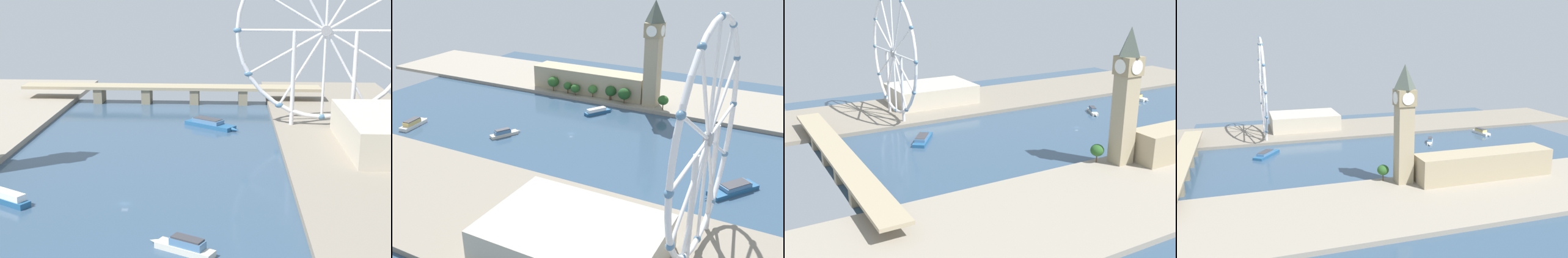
# 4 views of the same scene
# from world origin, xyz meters

# --- Properties ---
(ground_plane) EXTENTS (392.74, 392.74, 0.00)m
(ground_plane) POSITION_xyz_m (0.00, 0.00, 0.00)
(ground_plane) COLOR #334C66
(riverbank_left) EXTENTS (90.00, 520.00, 3.00)m
(riverbank_left) POSITION_xyz_m (-111.37, 0.00, 1.50)
(riverbank_left) COLOR gray
(riverbank_left) RESTS_ON ground_plane
(riverbank_right) EXTENTS (90.00, 520.00, 3.00)m
(riverbank_right) POSITION_xyz_m (111.37, 0.00, 1.50)
(riverbank_right) COLOR gray
(riverbank_right) RESTS_ON ground_plane
(clock_tower) EXTENTS (14.18, 14.18, 85.40)m
(clock_tower) POSITION_xyz_m (-78.66, 31.43, 47.44)
(clock_tower) COLOR tan
(clock_tower) RESTS_ON riverbank_left
(parliament_block) EXTENTS (22.00, 106.68, 20.03)m
(parliament_block) POSITION_xyz_m (-86.91, -29.91, 13.02)
(parliament_block) COLOR tan
(parliament_block) RESTS_ON riverbank_left
(tree_row_embankment) EXTENTS (12.91, 114.59, 13.27)m
(tree_row_embankment) POSITION_xyz_m (-72.56, -13.91, 10.83)
(tree_row_embankment) COLOR #513823
(tree_row_embankment) RESTS_ON riverbank_left
(ferris_wheel) EXTENTS (101.98, 3.20, 103.52)m
(ferris_wheel) POSITION_xyz_m (92.90, 118.70, 55.71)
(ferris_wheel) COLOR silver
(ferris_wheel) RESTS_ON riverbank_right
(riverside_hall) EXTENTS (53.79, 74.94, 16.81)m
(riverside_hall) POSITION_xyz_m (123.37, 72.95, 11.41)
(riverside_hall) COLOR #BCB29E
(riverside_hall) RESTS_ON riverbank_right
(tour_boat_0) EXTENTS (22.64, 14.27, 5.30)m
(tour_boat_0) POSITION_xyz_m (26.18, -40.32, 2.09)
(tour_boat_0) COLOR beige
(tour_boat_0) RESTS_ON ground_plane
(tour_boat_1) EXTENTS (27.84, 9.50, 5.95)m
(tour_boat_1) POSITION_xyz_m (44.10, -111.99, 2.39)
(tour_boat_1) COLOR white
(tour_boat_1) RESTS_ON ground_plane
(tour_boat_2) EXTENTS (24.38, 16.65, 4.93)m
(tour_boat_2) POSITION_xyz_m (-46.06, -1.58, 2.11)
(tour_boat_2) COLOR #235684
(tour_boat_2) RESTS_ON ground_plane
(tour_boat_3) EXTENTS (32.94, 25.48, 4.94)m
(tour_boat_3) POSITION_xyz_m (29.34, 121.83, 1.99)
(tour_boat_3) COLOR #235684
(tour_boat_3) RESTS_ON ground_plane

